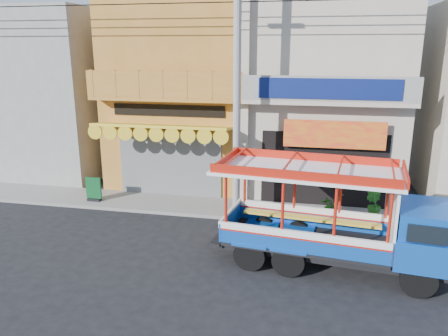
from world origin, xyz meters
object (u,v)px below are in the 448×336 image
green_sign (94,191)px  potted_plant_a (331,206)px  potted_plant_b (373,204)px  potted_plant_c (410,207)px  songthaew_truck (351,221)px  utility_pole (242,75)px

green_sign → potted_plant_a: green_sign is taller
potted_plant_b → potted_plant_c: bearing=-115.7°
green_sign → potted_plant_b: size_ratio=0.92×
songthaew_truck → green_sign: (-9.39, 3.47, -0.92)m
green_sign → songthaew_truck: bearing=-20.3°
utility_pole → potted_plant_a: 5.52m
songthaew_truck → potted_plant_b: bearing=74.2°
songthaew_truck → potted_plant_b: 3.98m
songthaew_truck → potted_plant_b: size_ratio=6.46×
potted_plant_a → potted_plant_c: (2.67, 0.39, 0.02)m
potted_plant_a → potted_plant_b: size_ratio=0.83×
utility_pole → potted_plant_a: utility_pole is taller
green_sign → potted_plant_a: 9.03m
songthaew_truck → potted_plant_c: bearing=59.8°
songthaew_truck → potted_plant_c: songthaew_truck is taller
green_sign → potted_plant_b: 10.46m
songthaew_truck → potted_plant_c: (2.31, 3.97, -0.87)m
songthaew_truck → potted_plant_a: bearing=95.7°
songthaew_truck → potted_plant_c: size_ratio=7.42×
utility_pole → potted_plant_b: size_ratio=27.47×
songthaew_truck → potted_plant_b: songthaew_truck is taller
utility_pole → potted_plant_c: utility_pole is taller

